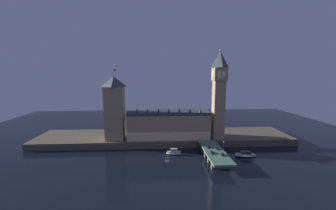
% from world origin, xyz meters
% --- Properties ---
extents(ground_plane, '(400.00, 400.00, 0.00)m').
position_xyz_m(ground_plane, '(0.00, 0.00, 0.00)').
color(ground_plane, black).
extents(embankment, '(220.00, 42.00, 5.58)m').
position_xyz_m(embankment, '(0.00, 39.00, 2.79)').
color(embankment, brown).
rests_on(embankment, ground_plane).
extents(parliament_hall, '(67.63, 20.37, 27.02)m').
position_xyz_m(parliament_hall, '(2.88, 30.49, 16.84)').
color(parliament_hall, tan).
rests_on(parliament_hall, embankment).
extents(clock_tower, '(11.05, 11.16, 73.01)m').
position_xyz_m(clock_tower, '(44.02, 25.97, 44.14)').
color(clock_tower, tan).
rests_on(clock_tower, embankment).
extents(victoria_tower, '(14.93, 14.93, 57.49)m').
position_xyz_m(victoria_tower, '(-41.10, 28.82, 31.47)').
color(victoria_tower, tan).
rests_on(victoria_tower, embankment).
extents(bridge, '(13.55, 46.00, 6.38)m').
position_xyz_m(bridge, '(32.83, -5.00, 4.23)').
color(bridge, '#4C7560').
rests_on(bridge, ground_plane).
extents(car_northbound_lead, '(1.96, 4.70, 1.59)m').
position_xyz_m(car_northbound_lead, '(29.85, 1.42, 7.13)').
color(car_northbound_lead, black).
rests_on(car_northbound_lead, bridge).
extents(car_northbound_trail, '(1.99, 4.44, 1.38)m').
position_xyz_m(car_northbound_trail, '(29.85, -9.55, 7.03)').
color(car_northbound_trail, black).
rests_on(car_northbound_trail, bridge).
extents(car_southbound_lead, '(1.94, 3.86, 1.43)m').
position_xyz_m(car_southbound_lead, '(35.81, -13.42, 7.05)').
color(car_southbound_lead, black).
rests_on(car_southbound_lead, bridge).
extents(car_southbound_trail, '(1.91, 4.80, 1.46)m').
position_xyz_m(car_southbound_trail, '(35.81, -1.50, 7.07)').
color(car_southbound_trail, black).
rests_on(car_southbound_trail, bridge).
extents(pedestrian_near_rail, '(0.38, 0.38, 1.85)m').
position_xyz_m(pedestrian_near_rail, '(26.87, -12.49, 7.37)').
color(pedestrian_near_rail, black).
rests_on(pedestrian_near_rail, bridge).
extents(pedestrian_far_rail, '(0.38, 0.38, 1.85)m').
position_xyz_m(pedestrian_far_rail, '(26.87, 3.77, 7.37)').
color(pedestrian_far_rail, black).
rests_on(pedestrian_far_rail, bridge).
extents(street_lamp_near, '(1.34, 0.60, 7.17)m').
position_xyz_m(street_lamp_near, '(26.47, -19.72, 10.86)').
color(street_lamp_near, '#2D3333').
rests_on(street_lamp_near, bridge).
extents(street_lamp_mid, '(1.34, 0.60, 6.62)m').
position_xyz_m(street_lamp_mid, '(39.19, -5.00, 10.52)').
color(street_lamp_mid, '#2D3333').
rests_on(street_lamp_mid, bridge).
extents(street_lamp_far, '(1.34, 0.60, 6.34)m').
position_xyz_m(street_lamp_far, '(26.47, 9.72, 10.35)').
color(street_lamp_far, '#2D3333').
rests_on(street_lamp_far, bridge).
extents(boat_upstream, '(11.59, 5.28, 4.75)m').
position_xyz_m(boat_upstream, '(5.46, 5.14, 1.73)').
color(boat_upstream, white).
rests_on(boat_upstream, ground_plane).
extents(boat_downstream, '(15.65, 6.83, 4.21)m').
position_xyz_m(boat_downstream, '(56.63, -1.38, 1.54)').
color(boat_downstream, white).
rests_on(boat_downstream, ground_plane).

